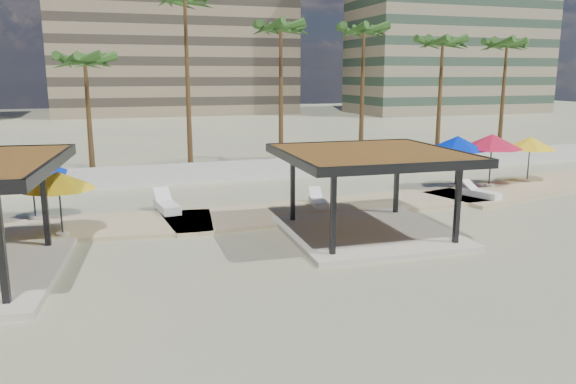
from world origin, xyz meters
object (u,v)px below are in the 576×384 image
lounger_a (167,206)px  lounger_c (481,193)px  pavilion_central (369,185)px  lounger_b (318,201)px  umbrella_a (31,165)px  umbrella_c (492,141)px

lounger_a → lounger_c: bearing=-104.8°
pavilion_central → lounger_c: 9.44m
lounger_a → lounger_b: 7.17m
lounger_a → umbrella_a: bearing=79.8°
lounger_b → lounger_a: bearing=90.5°
lounger_a → lounger_c: lounger_a is taller
umbrella_a → lounger_b: size_ratio=2.01×
umbrella_a → lounger_c: umbrella_a is taller
lounger_b → lounger_c: bearing=-86.4°
pavilion_central → lounger_b: pavilion_central is taller
pavilion_central → lounger_a: bearing=142.6°
pavilion_central → lounger_a: size_ratio=2.86×
pavilion_central → lounger_b: (-0.23, 4.91, -1.70)m
umbrella_c → lounger_a: 18.05m
lounger_a → lounger_b: size_ratio=1.22×
lounger_a → pavilion_central: bearing=-136.8°
pavilion_central → lounger_c: pavilion_central is taller
pavilion_central → lounger_c: size_ratio=3.26×
lounger_a → lounger_b: (7.07, -1.19, -0.04)m
umbrella_a → umbrella_c: 23.54m
umbrella_a → lounger_b: bearing=-6.8°
umbrella_c → lounger_c: 3.87m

